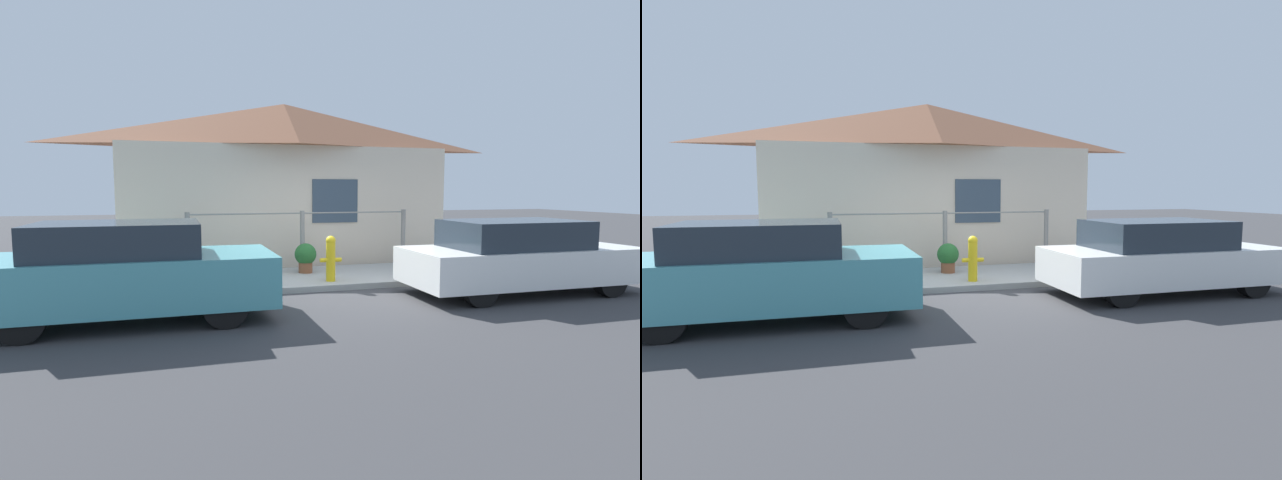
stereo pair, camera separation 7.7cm
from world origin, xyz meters
TOP-DOWN VIEW (x-y plane):
  - ground_plane at (0.00, 0.00)m, footprint 60.00×60.00m
  - sidewalk at (0.00, 1.10)m, footprint 24.00×2.20m
  - house at (0.00, 3.65)m, footprint 8.01×2.23m
  - fence at (0.00, 2.05)m, footprint 4.90×0.10m
  - car_left at (-3.30, -1.09)m, footprint 3.89×1.73m
  - car_right at (3.07, -1.09)m, footprint 4.10×1.66m
  - fire_hydrant at (0.11, 0.40)m, footprint 0.41×0.18m
  - potted_plant_near_hydrant at (-0.09, 1.44)m, footprint 0.45×0.45m
  - potted_plant_by_fence at (-3.54, 1.31)m, footprint 0.56×0.56m

SIDE VIEW (x-z plane):
  - ground_plane at x=0.00m, z-range 0.00..0.00m
  - sidewalk at x=0.00m, z-range 0.00..0.11m
  - potted_plant_near_hydrant at x=-0.09m, z-range 0.15..0.75m
  - potted_plant_by_fence at x=-3.54m, z-range 0.14..0.83m
  - fire_hydrant at x=0.11m, z-range 0.13..0.98m
  - car_right at x=3.07m, z-range 0.00..1.29m
  - car_left at x=-3.30m, z-range 0.01..1.38m
  - fence at x=0.00m, z-range 0.17..1.42m
  - house at x=0.00m, z-range 1.17..5.05m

